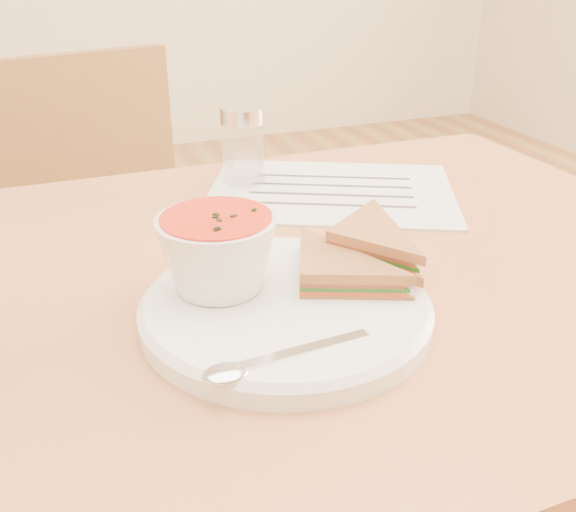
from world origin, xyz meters
name	(u,v)px	position (x,y,z in m)	size (l,w,h in m)	color
chair_far	(126,309)	(-0.10, 0.51, 0.44)	(0.39, 0.39, 0.87)	brown
plate	(286,310)	(-0.02, -0.10, 0.76)	(0.26, 0.26, 0.02)	white
soup_bowl	(218,257)	(-0.07, -0.06, 0.80)	(0.11, 0.11, 0.07)	white
sandwich_half_a	(300,290)	(-0.01, -0.10, 0.78)	(0.10, 0.10, 0.03)	#B1703E
sandwich_half_b	(325,246)	(0.04, -0.06, 0.79)	(0.10, 0.10, 0.03)	#B1703E
spoon	(289,355)	(-0.05, -0.18, 0.77)	(0.18, 0.04, 0.01)	silver
paper_menu	(331,191)	(0.15, 0.18, 0.75)	(0.32, 0.24, 0.00)	white
condiment_shaker	(243,146)	(0.05, 0.25, 0.80)	(0.06, 0.06, 0.11)	silver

